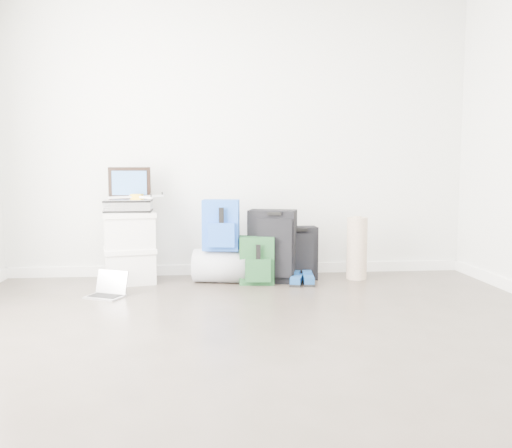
{
  "coord_description": "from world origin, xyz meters",
  "views": [
    {
      "loc": [
        -0.34,
        -2.82,
        1.06
      ],
      "look_at": [
        0.11,
        1.9,
        0.56
      ],
      "focal_mm": 38.0,
      "sensor_mm": 36.0,
      "label": 1
    }
  ],
  "objects": [
    {
      "name": "ground",
      "position": [
        0.0,
        0.0,
        0.0
      ],
      "size": [
        5.0,
        5.0,
        0.0
      ],
      "primitive_type": "plane",
      "color": "#3A332A",
      "rests_on": "ground"
    },
    {
      "name": "room_envelope",
      "position": [
        0.0,
        0.02,
        1.72
      ],
      "size": [
        4.52,
        5.02,
        2.71
      ],
      "color": "silver",
      "rests_on": "ground"
    },
    {
      "name": "boxes_stack",
      "position": [
        -1.03,
        2.16,
        0.33
      ],
      "size": [
        0.53,
        0.46,
        0.65
      ],
      "rotation": [
        0.0,
        0.0,
        0.22
      ],
      "color": "silver",
      "rests_on": "ground"
    },
    {
      "name": "briefcase",
      "position": [
        -1.03,
        2.16,
        0.71
      ],
      "size": [
        0.41,
        0.3,
        0.12
      ],
      "primitive_type": "cube",
      "rotation": [
        0.0,
        0.0,
        0.01
      ],
      "color": "#B2B2B7",
      "rests_on": "boxes_stack"
    },
    {
      "name": "painting",
      "position": [
        -1.03,
        2.26,
        0.91
      ],
      "size": [
        0.39,
        0.06,
        0.29
      ],
      "rotation": [
        0.0,
        0.0,
        -0.08
      ],
      "color": "black",
      "rests_on": "briefcase"
    },
    {
      "name": "drone",
      "position": [
        -0.95,
        2.14,
        0.79
      ],
      "size": [
        0.45,
        0.45,
        0.05
      ],
      "rotation": [
        0.0,
        0.0,
        -0.19
      ],
      "color": "gold",
      "rests_on": "briefcase"
    },
    {
      "name": "duffel_bag",
      "position": [
        -0.2,
        2.11,
        0.15
      ],
      "size": [
        0.55,
        0.41,
        0.31
      ],
      "primitive_type": "cylinder",
      "rotation": [
        0.0,
        1.57,
        -0.22
      ],
      "color": "gray",
      "rests_on": "ground"
    },
    {
      "name": "blue_backpack",
      "position": [
        -0.2,
        2.08,
        0.53
      ],
      "size": [
        0.35,
        0.28,
        0.46
      ],
      "rotation": [
        0.0,
        0.0,
        -0.14
      ],
      "color": "#172F97",
      "rests_on": "duffel_bag"
    },
    {
      "name": "large_suitcase",
      "position": [
        0.28,
        2.11,
        0.33
      ],
      "size": [
        0.48,
        0.38,
        0.67
      ],
      "rotation": [
        0.0,
        0.0,
        -0.29
      ],
      "color": "black",
      "rests_on": "ground"
    },
    {
      "name": "green_backpack",
      "position": [
        0.12,
        2.01,
        0.21
      ],
      "size": [
        0.33,
        0.25,
        0.43
      ],
      "rotation": [
        0.0,
        0.0,
        -0.1
      ],
      "color": "#163D1B",
      "rests_on": "ground"
    },
    {
      "name": "carry_on",
      "position": [
        0.55,
        2.18,
        0.25
      ],
      "size": [
        0.33,
        0.22,
        0.5
      ],
      "rotation": [
        0.0,
        0.0,
        0.04
      ],
      "color": "black",
      "rests_on": "ground"
    },
    {
      "name": "shoes",
      "position": [
        0.53,
        1.95,
        0.04
      ],
      "size": [
        0.25,
        0.26,
        0.08
      ],
      "rotation": [
        0.0,
        0.0,
        -0.22
      ],
      "color": "black",
      "rests_on": "ground"
    },
    {
      "name": "rolled_rug",
      "position": [
        1.09,
        2.15,
        0.29
      ],
      "size": [
        0.19,
        0.19,
        0.59
      ],
      "primitive_type": "cylinder",
      "color": "tan",
      "rests_on": "ground"
    },
    {
      "name": "laptop",
      "position": [
        -1.14,
        1.64,
        0.05
      ],
      "size": [
        0.35,
        0.32,
        0.21
      ],
      "rotation": [
        0.0,
        0.0,
        -0.46
      ],
      "color": "silver",
      "rests_on": "ground"
    }
  ]
}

